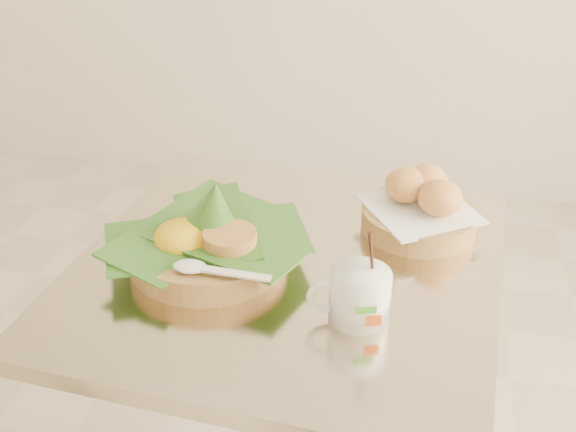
% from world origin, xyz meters
% --- Properties ---
extents(cafe_table, '(0.76, 0.76, 0.75)m').
position_xyz_m(cafe_table, '(0.16, 0.03, 0.53)').
color(cafe_table, gray).
rests_on(cafe_table, floor).
extents(rice_basket, '(0.33, 0.33, 0.17)m').
position_xyz_m(rice_basket, '(0.02, 0.01, 0.79)').
color(rice_basket, tan).
rests_on(rice_basket, cafe_table).
extents(bread_basket, '(0.24, 0.24, 0.11)m').
position_xyz_m(bread_basket, '(0.37, 0.19, 0.79)').
color(bread_basket, tan).
rests_on(bread_basket, cafe_table).
extents(coffee_mug, '(0.12, 0.10, 0.16)m').
position_xyz_m(coffee_mug, '(0.29, -0.09, 0.79)').
color(coffee_mug, white).
rests_on(coffee_mug, cafe_table).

